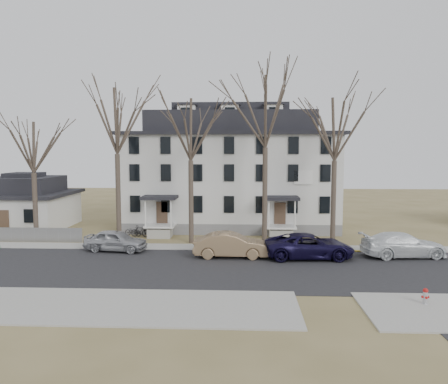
{
  "coord_description": "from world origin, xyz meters",
  "views": [
    {
      "loc": [
        -0.72,
        -25.35,
        7.66
      ],
      "look_at": [
        -2.27,
        9.0,
        4.29
      ],
      "focal_mm": 35.0,
      "sensor_mm": 36.0,
      "label": 1
    }
  ],
  "objects_px": {
    "car_white": "(403,245)",
    "tree_mid_right": "(335,125)",
    "bicycle_right": "(140,232)",
    "bicycle_left": "(133,232)",
    "tree_bungalow": "(33,144)",
    "tree_center": "(266,106)",
    "car_tan": "(231,245)",
    "small_house": "(26,205)",
    "tree_mid_left": "(190,125)",
    "boarding_house": "(231,172)",
    "car_navy": "(309,246)",
    "car_silver": "(116,241)",
    "tree_far_left": "(116,116)",
    "fire_hydrant": "(425,297)"
  },
  "relations": [
    {
      "from": "car_tan",
      "to": "tree_mid_right",
      "type": "bearing_deg",
      "value": -59.19
    },
    {
      "from": "bicycle_left",
      "to": "bicycle_right",
      "type": "bearing_deg",
      "value": -91.12
    },
    {
      "from": "small_house",
      "to": "car_navy",
      "type": "height_order",
      "value": "small_house"
    },
    {
      "from": "car_navy",
      "to": "bicycle_left",
      "type": "xyz_separation_m",
      "value": [
        -14.34,
        7.07,
        -0.42
      ]
    },
    {
      "from": "car_white",
      "to": "small_house",
      "type": "bearing_deg",
      "value": 65.97
    },
    {
      "from": "tree_mid_right",
      "to": "fire_hydrant",
      "type": "distance_m",
      "value": 16.71
    },
    {
      "from": "bicycle_left",
      "to": "small_house",
      "type": "bearing_deg",
      "value": 93.83
    },
    {
      "from": "car_navy",
      "to": "car_tan",
      "type": "bearing_deg",
      "value": 86.95
    },
    {
      "from": "fire_hydrant",
      "to": "tree_center",
      "type": "bearing_deg",
      "value": 117.62
    },
    {
      "from": "car_white",
      "to": "tree_mid_right",
      "type": "bearing_deg",
      "value": 38.59
    },
    {
      "from": "tree_mid_left",
      "to": "fire_hydrant",
      "type": "distance_m",
      "value": 21.26
    },
    {
      "from": "tree_far_left",
      "to": "bicycle_right",
      "type": "relative_size",
      "value": 8.24
    },
    {
      "from": "boarding_house",
      "to": "bicycle_right",
      "type": "bearing_deg",
      "value": -141.41
    },
    {
      "from": "car_navy",
      "to": "tree_bungalow",
      "type": "bearing_deg",
      "value": 74.67
    },
    {
      "from": "tree_center",
      "to": "tree_mid_right",
      "type": "height_order",
      "value": "tree_center"
    },
    {
      "from": "bicycle_left",
      "to": "bicycle_right",
      "type": "height_order",
      "value": "bicycle_right"
    },
    {
      "from": "bicycle_right",
      "to": "car_tan",
      "type": "bearing_deg",
      "value": -119.16
    },
    {
      "from": "tree_center",
      "to": "car_silver",
      "type": "distance_m",
      "value": 15.64
    },
    {
      "from": "car_white",
      "to": "fire_hydrant",
      "type": "xyz_separation_m",
      "value": [
        -2.39,
        -9.72,
        -0.43
      ]
    },
    {
      "from": "fire_hydrant",
      "to": "car_silver",
      "type": "bearing_deg",
      "value": 150.4
    },
    {
      "from": "bicycle_left",
      "to": "tree_mid_left",
      "type": "bearing_deg",
      "value": -90.23
    },
    {
      "from": "car_white",
      "to": "bicycle_right",
      "type": "height_order",
      "value": "car_white"
    },
    {
      "from": "tree_center",
      "to": "car_tan",
      "type": "bearing_deg",
      "value": -118.39
    },
    {
      "from": "boarding_house",
      "to": "car_white",
      "type": "bearing_deg",
      "value": -44.19
    },
    {
      "from": "tree_center",
      "to": "car_navy",
      "type": "relative_size",
      "value": 2.38
    },
    {
      "from": "car_white",
      "to": "bicycle_right",
      "type": "relative_size",
      "value": 3.56
    },
    {
      "from": "boarding_house",
      "to": "bicycle_left",
      "type": "bearing_deg",
      "value": -145.1
    },
    {
      "from": "tree_mid_left",
      "to": "bicycle_right",
      "type": "bearing_deg",
      "value": 157.36
    },
    {
      "from": "tree_center",
      "to": "tree_bungalow",
      "type": "height_order",
      "value": "tree_center"
    },
    {
      "from": "fire_hydrant",
      "to": "small_house",
      "type": "bearing_deg",
      "value": 146.46
    },
    {
      "from": "tree_center",
      "to": "bicycle_right",
      "type": "bearing_deg",
      "value": 169.57
    },
    {
      "from": "small_house",
      "to": "car_silver",
      "type": "relative_size",
      "value": 1.85
    },
    {
      "from": "car_white",
      "to": "bicycle_left",
      "type": "xyz_separation_m",
      "value": [
        -21.07,
        6.42,
        -0.42
      ]
    },
    {
      "from": "car_tan",
      "to": "bicycle_right",
      "type": "xyz_separation_m",
      "value": [
        -8.15,
        6.77,
        -0.37
      ]
    },
    {
      "from": "tree_far_left",
      "to": "fire_hydrant",
      "type": "distance_m",
      "value": 25.71
    },
    {
      "from": "tree_mid_left",
      "to": "car_navy",
      "type": "bearing_deg",
      "value": -28.28
    },
    {
      "from": "bicycle_left",
      "to": "bicycle_right",
      "type": "relative_size",
      "value": 1.0
    },
    {
      "from": "tree_mid_right",
      "to": "car_white",
      "type": "xyz_separation_m",
      "value": [
        4.15,
        -4.14,
        -8.74
      ]
    },
    {
      "from": "boarding_house",
      "to": "bicycle_left",
      "type": "relative_size",
      "value": 12.44
    },
    {
      "from": "car_navy",
      "to": "bicycle_left",
      "type": "bearing_deg",
      "value": 60.76
    },
    {
      "from": "small_house",
      "to": "tree_mid_left",
      "type": "bearing_deg",
      "value": -20.03
    },
    {
      "from": "car_white",
      "to": "bicycle_left",
      "type": "height_order",
      "value": "car_white"
    },
    {
      "from": "boarding_house",
      "to": "tree_mid_right",
      "type": "xyz_separation_m",
      "value": [
        8.5,
        -8.15,
        4.22
      ]
    },
    {
      "from": "boarding_house",
      "to": "car_tan",
      "type": "xyz_separation_m",
      "value": [
        0.41,
        -12.94,
        -4.51
      ]
    },
    {
      "from": "bicycle_left",
      "to": "car_tan",
      "type": "bearing_deg",
      "value": -106.1
    },
    {
      "from": "tree_center",
      "to": "car_tan",
      "type": "distance_m",
      "value": 11.57
    },
    {
      "from": "car_tan",
      "to": "bicycle_right",
      "type": "distance_m",
      "value": 10.6
    },
    {
      "from": "boarding_house",
      "to": "fire_hydrant",
      "type": "relative_size",
      "value": 24.24
    },
    {
      "from": "tree_bungalow",
      "to": "tree_mid_right",
      "type": "bearing_deg",
      "value": 0.0
    },
    {
      "from": "car_white",
      "to": "boarding_house",
      "type": "bearing_deg",
      "value": 39.35
    }
  ]
}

